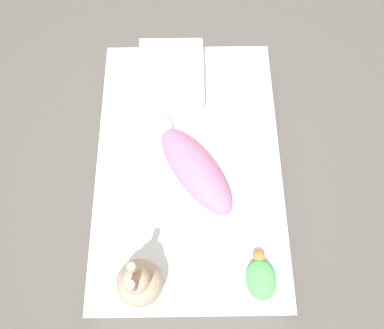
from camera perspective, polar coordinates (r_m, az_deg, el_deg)
The scene contains 7 objects.
ground_plane at distance 2.02m, azimuth -0.47°, elevation -2.09°, with size 12.00×12.00×0.00m, color #514C47.
bed_mattress at distance 1.91m, azimuth -0.50°, elevation -0.92°, with size 1.39×0.89×0.22m.
burp_cloth at distance 1.87m, azimuth -3.98°, elevation 4.75°, with size 0.21×0.17×0.02m.
swaddled_baby at distance 1.74m, azimuth 0.01°, elevation -0.17°, with size 0.55×0.44×0.12m.
pillow at distance 1.99m, azimuth -3.16°, elevation 13.47°, with size 0.37×0.33×0.12m.
bunny_plush at distance 1.57m, azimuth -8.04°, elevation -17.30°, with size 0.19×0.19×0.35m.
turtle_plush at distance 1.67m, azimuth 10.43°, elevation -16.58°, with size 0.21×0.13×0.07m.
Camera 1 is at (-0.70, -0.01, 1.89)m, focal length 35.00 mm.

